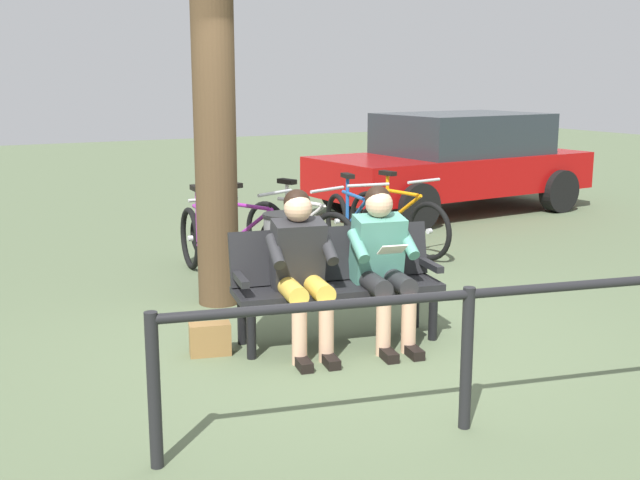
{
  "coord_description": "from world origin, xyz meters",
  "views": [
    {
      "loc": [
        2.94,
        5.09,
        2.02
      ],
      "look_at": [
        0.08,
        -0.32,
        0.75
      ],
      "focal_mm": 44.54,
      "sensor_mm": 36.0,
      "label": 1
    }
  ],
  "objects_px": {
    "tree_trunk": "(215,122)",
    "bicycle_red": "(203,245)",
    "person_companion": "(301,263)",
    "bench": "(335,276)",
    "handbag": "(210,339)",
    "bicycle_black": "(353,226)",
    "person_reading": "(382,258)",
    "parked_car": "(455,160)",
    "bicycle_blue": "(299,234)",
    "bicycle_silver": "(246,239)",
    "litter_bin": "(284,255)",
    "bicycle_green": "(398,222)"
  },
  "relations": [
    {
      "from": "parked_car",
      "to": "bicycle_green",
      "type": "bearing_deg",
      "value": 36.49
    },
    {
      "from": "person_reading",
      "to": "handbag",
      "type": "bearing_deg",
      "value": -3.62
    },
    {
      "from": "litter_bin",
      "to": "bicycle_red",
      "type": "xyz_separation_m",
      "value": [
        0.47,
        -0.91,
        -0.03
      ]
    },
    {
      "from": "person_companion",
      "to": "bicycle_red",
      "type": "height_order",
      "value": "person_companion"
    },
    {
      "from": "handbag",
      "to": "bicycle_blue",
      "type": "relative_size",
      "value": 0.19
    },
    {
      "from": "tree_trunk",
      "to": "litter_bin",
      "type": "bearing_deg",
      "value": 174.45
    },
    {
      "from": "litter_bin",
      "to": "parked_car",
      "type": "relative_size",
      "value": 0.18
    },
    {
      "from": "bicycle_blue",
      "to": "person_companion",
      "type": "bearing_deg",
      "value": -44.78
    },
    {
      "from": "bicycle_green",
      "to": "person_reading",
      "type": "bearing_deg",
      "value": -45.5
    },
    {
      "from": "person_reading",
      "to": "tree_trunk",
      "type": "bearing_deg",
      "value": -54.67
    },
    {
      "from": "handbag",
      "to": "bicycle_red",
      "type": "xyz_separation_m",
      "value": [
        -0.71,
        -2.11,
        0.24
      ]
    },
    {
      "from": "bench",
      "to": "bicycle_silver",
      "type": "bearing_deg",
      "value": -84.45
    },
    {
      "from": "bicycle_black",
      "to": "person_reading",
      "type": "bearing_deg",
      "value": -17.85
    },
    {
      "from": "tree_trunk",
      "to": "parked_car",
      "type": "distance_m",
      "value": 5.82
    },
    {
      "from": "person_companion",
      "to": "bench",
      "type": "bearing_deg",
      "value": -152.64
    },
    {
      "from": "tree_trunk",
      "to": "bicycle_silver",
      "type": "height_order",
      "value": "tree_trunk"
    },
    {
      "from": "bicycle_red",
      "to": "tree_trunk",
      "type": "bearing_deg",
      "value": -6.5
    },
    {
      "from": "bench",
      "to": "person_companion",
      "type": "distance_m",
      "value": 0.39
    },
    {
      "from": "bicycle_green",
      "to": "bicycle_silver",
      "type": "bearing_deg",
      "value": -97.38
    },
    {
      "from": "person_companion",
      "to": "tree_trunk",
      "type": "height_order",
      "value": "tree_trunk"
    },
    {
      "from": "tree_trunk",
      "to": "bicycle_red",
      "type": "xyz_separation_m",
      "value": [
        -0.16,
        -0.85,
        -1.27
      ]
    },
    {
      "from": "parked_car",
      "to": "person_companion",
      "type": "bearing_deg",
      "value": 38.75
    },
    {
      "from": "tree_trunk",
      "to": "bicycle_red",
      "type": "height_order",
      "value": "tree_trunk"
    },
    {
      "from": "bench",
      "to": "bicycle_green",
      "type": "relative_size",
      "value": 1.0
    },
    {
      "from": "handbag",
      "to": "person_companion",
      "type": "bearing_deg",
      "value": 162.23
    },
    {
      "from": "bench",
      "to": "bicycle_red",
      "type": "distance_m",
      "value": 2.24
    },
    {
      "from": "handbag",
      "to": "bicycle_silver",
      "type": "height_order",
      "value": "bicycle_silver"
    },
    {
      "from": "bicycle_green",
      "to": "handbag",
      "type": "bearing_deg",
      "value": -64.08
    },
    {
      "from": "bicycle_silver",
      "to": "bicycle_red",
      "type": "bearing_deg",
      "value": -105.89
    },
    {
      "from": "handbag",
      "to": "parked_car",
      "type": "height_order",
      "value": "parked_car"
    },
    {
      "from": "person_reading",
      "to": "bicycle_black",
      "type": "distance_m",
      "value": 2.91
    },
    {
      "from": "bicycle_red",
      "to": "parked_car",
      "type": "height_order",
      "value": "parked_car"
    },
    {
      "from": "person_companion",
      "to": "bicycle_black",
      "type": "relative_size",
      "value": 0.72
    },
    {
      "from": "bench",
      "to": "litter_bin",
      "type": "height_order",
      "value": "bench"
    },
    {
      "from": "bicycle_green",
      "to": "bicycle_black",
      "type": "xyz_separation_m",
      "value": [
        0.59,
        -0.01,
        0.0
      ]
    },
    {
      "from": "parked_car",
      "to": "bicycle_red",
      "type": "bearing_deg",
      "value": 20.21
    },
    {
      "from": "tree_trunk",
      "to": "bicycle_green",
      "type": "distance_m",
      "value": 3.05
    },
    {
      "from": "handbag",
      "to": "bicycle_red",
      "type": "distance_m",
      "value": 2.24
    },
    {
      "from": "bicycle_blue",
      "to": "bicycle_red",
      "type": "height_order",
      "value": "same"
    },
    {
      "from": "parked_car",
      "to": "bench",
      "type": "bearing_deg",
      "value": 40.19
    },
    {
      "from": "bicycle_blue",
      "to": "parked_car",
      "type": "height_order",
      "value": "parked_car"
    },
    {
      "from": "bicycle_silver",
      "to": "bicycle_green",
      "type": "bearing_deg",
      "value": 69.14
    },
    {
      "from": "person_reading",
      "to": "bicycle_green",
      "type": "xyz_separation_m",
      "value": [
        -1.85,
        -2.59,
        -0.31
      ]
    },
    {
      "from": "tree_trunk",
      "to": "bicycle_silver",
      "type": "distance_m",
      "value": 1.7
    },
    {
      "from": "bench",
      "to": "bicycle_blue",
      "type": "relative_size",
      "value": 1.03
    },
    {
      "from": "person_reading",
      "to": "handbag",
      "type": "height_order",
      "value": "person_reading"
    },
    {
      "from": "person_reading",
      "to": "litter_bin",
      "type": "bearing_deg",
      "value": -75.47
    },
    {
      "from": "tree_trunk",
      "to": "bicycle_green",
      "type": "height_order",
      "value": "tree_trunk"
    },
    {
      "from": "litter_bin",
      "to": "bicycle_black",
      "type": "relative_size",
      "value": 0.47
    },
    {
      "from": "person_companion",
      "to": "parked_car",
      "type": "distance_m",
      "value": 6.58
    }
  ]
}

